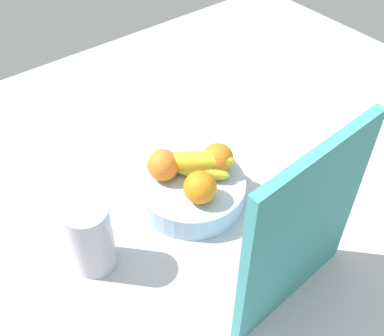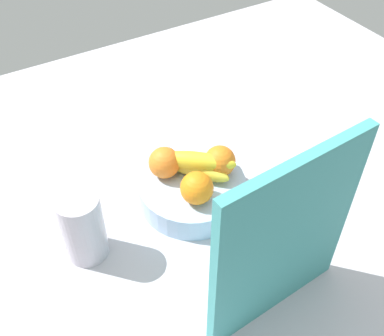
# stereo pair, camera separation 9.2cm
# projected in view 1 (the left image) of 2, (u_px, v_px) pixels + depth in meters

# --- Properties ---
(ground_plane) EXTENTS (1.80, 1.40, 0.03)m
(ground_plane) POSITION_uv_depth(u_px,v_px,m) (195.00, 192.00, 1.08)
(ground_plane) COLOR #B5B3BE
(fruit_bowl) EXTENTS (0.23, 0.23, 0.06)m
(fruit_bowl) POSITION_uv_depth(u_px,v_px,m) (192.00, 190.00, 1.02)
(fruit_bowl) COLOR #A9C2E2
(fruit_bowl) RESTS_ON ground_plane
(orange_front_left) EXTENTS (0.07, 0.07, 0.07)m
(orange_front_left) POSITION_uv_depth(u_px,v_px,m) (200.00, 187.00, 0.94)
(orange_front_left) COLOR orange
(orange_front_left) RESTS_ON fruit_bowl
(orange_front_right) EXTENTS (0.07, 0.07, 0.07)m
(orange_front_right) POSITION_uv_depth(u_px,v_px,m) (218.00, 159.00, 1.00)
(orange_front_right) COLOR orange
(orange_front_right) RESTS_ON fruit_bowl
(orange_center) EXTENTS (0.07, 0.07, 0.07)m
(orange_center) POSITION_uv_depth(u_px,v_px,m) (163.00, 165.00, 0.99)
(orange_center) COLOR orange
(orange_center) RESTS_ON fruit_bowl
(banana_bunch) EXTENTS (0.16, 0.16, 0.06)m
(banana_bunch) POSITION_uv_depth(u_px,v_px,m) (193.00, 164.00, 1.00)
(banana_bunch) COLOR yellow
(banana_bunch) RESTS_ON fruit_bowl
(cutting_board) EXTENTS (0.28, 0.04, 0.36)m
(cutting_board) POSITION_uv_depth(u_px,v_px,m) (303.00, 232.00, 0.75)
(cutting_board) COLOR teal
(cutting_board) RESTS_ON ground_plane
(thermos_tumbler) EXTENTS (0.08, 0.08, 0.15)m
(thermos_tumbler) POSITION_uv_depth(u_px,v_px,m) (91.00, 238.00, 0.87)
(thermos_tumbler) COLOR #BEB5C2
(thermos_tumbler) RESTS_ON ground_plane
(jar_lid) EXTENTS (0.06, 0.06, 0.02)m
(jar_lid) POSITION_uv_depth(u_px,v_px,m) (72.00, 207.00, 1.02)
(jar_lid) COLOR white
(jar_lid) RESTS_ON ground_plane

